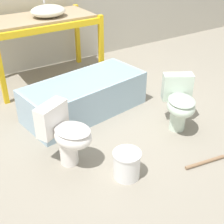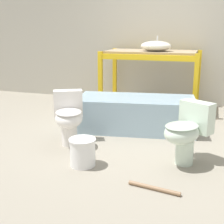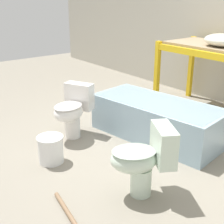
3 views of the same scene
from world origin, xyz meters
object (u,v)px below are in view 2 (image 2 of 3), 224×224
at_px(sink_basin, 156,46).
at_px(bathtub_main, 136,111).
at_px(toilet_far, 69,116).
at_px(toilet_near, 187,131).
at_px(bucket_white, 83,151).

height_order(sink_basin, bathtub_main, sink_basin).
relative_size(sink_basin, bathtub_main, 0.30).
relative_size(sink_basin, toilet_far, 0.78).
relative_size(sink_basin, toilet_near, 0.78).
bearing_deg(toilet_far, toilet_near, -31.80).
height_order(toilet_far, bucket_white, toilet_far).
height_order(bathtub_main, toilet_near, toilet_near).
relative_size(toilet_near, toilet_far, 1.00).
bearing_deg(toilet_near, toilet_far, -155.45).
distance_m(bathtub_main, toilet_near, 1.26).
bearing_deg(toilet_far, sink_basin, 44.05).
xyz_separation_m(sink_basin, bucket_white, (-0.31, -2.53, -0.98)).
height_order(sink_basin, toilet_far, sink_basin).
height_order(toilet_near, toilet_far, same).
bearing_deg(bucket_white, toilet_far, 127.44).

